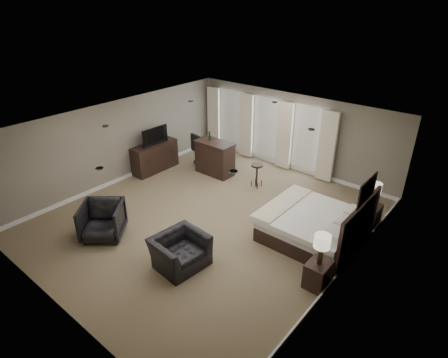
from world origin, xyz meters
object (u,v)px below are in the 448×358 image
Objects in this scene: nightstand_far at (369,216)px; tv at (154,142)px; bed at (314,214)px; nightstand_near at (318,274)px; lamp_near at (321,250)px; bar_stool_right at (257,175)px; armchair_near at (180,247)px; armchair_far at (102,219)px; bar_counter at (215,158)px; bar_stool_left at (202,156)px; desk_chair at (201,148)px; lamp_far at (374,195)px; dresser at (155,157)px.

nightstand_far is 0.60× the size of tv.
tv is (-6.03, 0.17, 0.32)m from bed.
bed is 1.75m from nightstand_near.
lamp_near is 0.90× the size of bar_stool_right.
armchair_near is at bearing -153.29° from lamp_near.
armchair_far is 0.77× the size of bar_counter.
armchair_far is at bearing -160.03° from lamp_near.
armchair_far reaches higher than nightstand_near.
bar_stool_left is at bearing 42.91° from armchair_near.
desk_chair is (-0.94, 0.34, -0.01)m from bar_counter.
lamp_far is 3.59m from bar_stool_right.
bed is 1.96× the size of armchair_near.
tv is at bearing 166.79° from nightstand_near.
nightstand_near is 6.85m from desk_chair.
armchair_far reaches higher than nightstand_far.
lamp_near is at bearing -26.00° from bar_stool_left.
bed is 3.85× the size of nightstand_near.
lamp_near reaches higher than desk_chair.
dresser is (-6.92, 1.62, 0.19)m from nightstand_near.
nightstand_near is 7.15m from tv.
lamp_far is 0.64× the size of armchair_far.
lamp_far reaches higher than nightstand_near.
tv is 1.73m from desk_chair.
armchair_near is (-1.78, -2.80, -0.21)m from bed.
nightstand_near is at bearing -57.71° from armchair_near.
lamp_far is at bearing 10.45° from dresser.
nightstand_near is 0.76× the size of bar_stool_right.
desk_chair is (-5.23, 1.63, -0.15)m from bed.
nightstand_far is at bearing 0.98° from bar_stool_right.
lamp_near is at bearing 0.00° from nightstand_near.
bed reaches higher than lamp_near.
desk_chair is at bearing 138.11° from bar_stool_left.
dresser is 1.66m from desk_chair.
armchair_far reaches higher than bar_stool_left.
bar_counter is (1.74, 1.11, 0.09)m from dresser.
lamp_far is 5.92m from bar_stool_left.
bed is at bearing -16.63° from bar_counter.
bar_stool_right is (3.37, 1.22, -0.65)m from tv.
armchair_far is at bearing -136.46° from lamp_far.
nightstand_far is 6.12m from desk_chair.
nightstand_far is 0.55× the size of desk_chair.
dresser is 2.06m from bar_counter.
desk_chair is (-0.23, 0.20, 0.17)m from bar_stool_left.
bar_counter reaches higher than bar_stool_right.
dresser is (-6.92, -1.28, 0.18)m from nightstand_far.
bar_stool_left is (-0.71, 0.14, -0.19)m from bar_counter.
dresser is 3.95m from armchair_far.
bar_counter is at bearing 152.20° from lamp_near.
lamp_near is 0.90× the size of bar_stool_left.
desk_chair is (-6.12, 3.08, -0.37)m from lamp_near.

